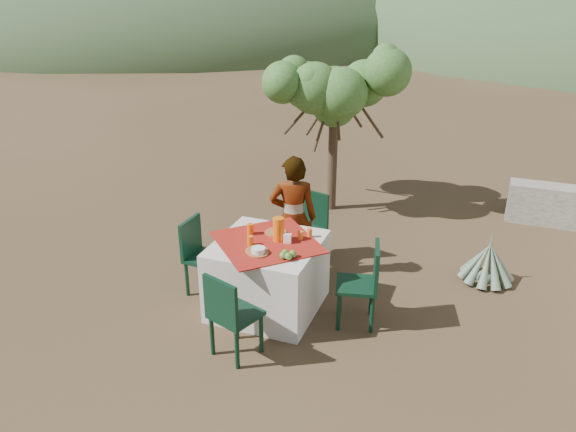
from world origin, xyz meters
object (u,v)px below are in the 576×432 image
object	(u,v)px
chair_near	(230,313)
chair_left	(200,252)
chair_right	(364,281)
person	(293,218)
juice_pitcher	(279,229)
shrub_tree	(340,98)
chair_far	(309,224)
table	(268,275)
agave	(488,263)

from	to	relation	value
chair_near	chair_left	world-z (taller)	chair_near
chair_near	chair_right	bearing A→B (deg)	-116.85
chair_near	person	xyz separation A→B (m)	(0.00, 1.61, 0.25)
chair_right	person	world-z (taller)	person
chair_left	juice_pitcher	distance (m)	1.00
chair_near	shrub_tree	distance (m)	3.92
chair_far	chair_left	distance (m)	1.38
shrub_tree	person	bearing A→B (deg)	-87.28
chair_far	chair_left	size ratio (longest dim) A/B	1.03
chair_right	shrub_tree	distance (m)	3.21
chair_far	shrub_tree	size ratio (longest dim) A/B	0.41
chair_far	chair_near	distance (m)	2.01
chair_near	chair_right	distance (m)	1.37
table	chair_left	bearing A→B (deg)	175.74
person	agave	size ratio (longest dim) A/B	2.19
chair_left	person	size ratio (longest dim) A/B	0.58
table	juice_pitcher	size ratio (longest dim) A/B	5.31
agave	juice_pitcher	world-z (taller)	juice_pitcher
person	juice_pitcher	world-z (taller)	person
chair_right	person	bearing A→B (deg)	-137.29
person	agave	distance (m)	2.25
table	chair_far	size ratio (longest dim) A/B	1.52
agave	chair_far	bearing A→B (deg)	-172.98
table	chair_left	xyz separation A→B (m)	(-0.81, 0.06, 0.08)
shrub_tree	table	bearing A→B (deg)	-88.15
table	juice_pitcher	bearing A→B (deg)	33.93
chair_left	agave	bearing A→B (deg)	-63.61
chair_near	agave	world-z (taller)	chair_near
chair_near	shrub_tree	xyz separation A→B (m)	(-0.10, 3.74, 1.17)
chair_far	chair_left	world-z (taller)	chair_far
chair_left	juice_pitcher	size ratio (longest dim) A/B	3.40
chair_near	chair_left	xyz separation A→B (m)	(-0.82, 0.94, -0.00)
chair_left	person	world-z (taller)	person
table	agave	bearing A→B (deg)	33.43
chair_far	chair_right	distance (m)	1.41
chair_near	chair_left	bearing A→B (deg)	-29.91
chair_far	chair_left	bearing A→B (deg)	-113.53
agave	juice_pitcher	distance (m)	2.49
chair_near	juice_pitcher	distance (m)	1.04
chair_right	juice_pitcher	distance (m)	0.98
person	juice_pitcher	bearing A→B (deg)	78.26
chair_right	shrub_tree	bearing A→B (deg)	-172.45
chair_far	person	bearing A→B (deg)	-81.21
chair_far	juice_pitcher	bearing A→B (deg)	-72.32
table	chair_right	size ratio (longest dim) A/B	1.52
agave	juice_pitcher	bearing A→B (deg)	-146.59
chair_near	agave	size ratio (longest dim) A/B	1.28
chair_near	person	bearing A→B (deg)	-71.12
chair_far	table	bearing A→B (deg)	-77.39
chair_right	shrub_tree	world-z (taller)	shrub_tree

